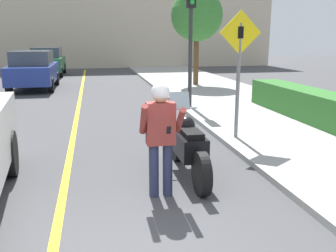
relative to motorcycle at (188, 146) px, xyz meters
name	(u,v)px	position (x,y,z in m)	size (l,w,h in m)	color
sidewalk_curb	(319,138)	(3.41, 1.51, -0.46)	(4.40, 44.00, 0.11)	#9E9E99
road_center_line	(74,131)	(-1.99, 3.51, -0.51)	(0.12, 36.00, 0.01)	yellow
building_backdrop	(91,14)	(-1.39, 23.51, 3.40)	(28.00, 1.20, 7.83)	beige
motorcycle	(188,146)	(0.00, 0.00, 0.00)	(0.62, 2.29, 1.31)	black
person_biker	(161,129)	(-0.58, -0.74, 0.49)	(0.59, 0.46, 1.65)	#282D4C
crossing_sign	(239,63)	(1.56, 1.79, 1.21)	(0.91, 0.08, 2.69)	slate
traffic_light	(191,21)	(1.51, 5.64, 2.21)	(0.26, 0.30, 3.76)	#2D2D30
hedge_row	(314,106)	(4.21, 3.01, -0.02)	(0.90, 5.96, 0.77)	#33702D
street_tree	(197,15)	(3.23, 11.13, 2.69)	(2.34, 2.34, 4.28)	brown
parked_car_blue	(33,70)	(-4.04, 11.76, 0.34)	(1.88, 4.20, 1.68)	black
parked_car_green	(48,61)	(-4.10, 17.99, 0.34)	(1.88, 4.20, 1.68)	black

